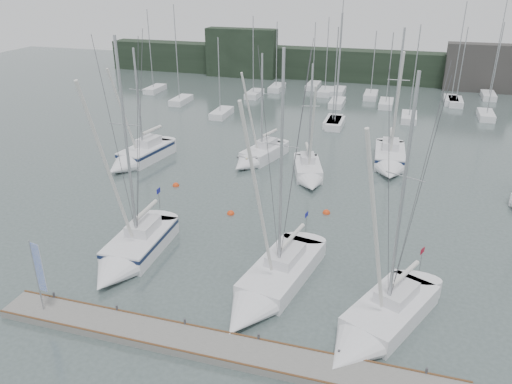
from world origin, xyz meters
TOP-DOWN VIEW (x-y plane):
  - ground at (0.00, 0.00)m, footprint 160.00×160.00m
  - dock at (0.00, -5.00)m, footprint 24.00×2.00m
  - far_treeline at (0.00, 62.00)m, footprint 90.00×4.00m
  - far_building_left at (-20.00, 60.00)m, footprint 12.00×3.00m
  - far_building_right at (18.00, 60.00)m, footprint 10.00×3.00m
  - mast_forest at (3.78, 46.12)m, footprint 60.57×25.00m
  - sailboat_near_left at (-8.12, 0.97)m, footprint 3.11×8.87m
  - sailboat_near_center at (1.27, -0.05)m, footprint 4.70×10.35m
  - sailboat_near_right at (7.43, -1.67)m, footprint 6.16×9.02m
  - sailboat_mid_a at (-16.41, 16.89)m, footprint 4.07×8.69m
  - sailboat_mid_b at (-5.53, 20.49)m, footprint 4.43×7.83m
  - sailboat_mid_c at (0.23, 17.74)m, footprint 4.08×7.18m
  - sailboat_mid_d at (6.94, 22.92)m, footprint 3.26×8.53m
  - buoy_a at (-4.21, 9.36)m, footprint 0.57×0.57m
  - buoy_b at (2.83, 11.62)m, footprint 0.59×0.59m
  - buoy_c at (-10.58, 13.11)m, footprint 0.58×0.58m
  - dock_banner at (-9.63, -5.20)m, footprint 0.65×0.17m
  - seagull at (0.44, -0.84)m, footprint 0.96×0.44m

SIDE VIEW (x-z plane):
  - ground at x=0.00m, z-range 0.00..0.00m
  - buoy_a at x=-4.21m, z-range -0.29..0.29m
  - buoy_b at x=2.83m, z-range -0.29..0.29m
  - buoy_c at x=-10.58m, z-range -0.29..0.29m
  - dock at x=0.00m, z-range 0.00..0.40m
  - mast_forest at x=3.78m, z-range -6.94..7.88m
  - sailboat_near_center at x=1.27m, z-range -6.89..7.90m
  - sailboat_near_right at x=7.43m, z-range -6.62..7.68m
  - sailboat_mid_c at x=0.23m, z-range -4.84..5.92m
  - sailboat_mid_b at x=-5.53m, z-range -4.96..6.06m
  - sailboat_near_left at x=-8.12m, z-range -6.86..8.07m
  - sailboat_mid_d at x=6.94m, z-range -6.11..7.40m
  - sailboat_mid_a at x=-16.41m, z-range -5.17..6.47m
  - far_treeline at x=0.00m, z-range 0.00..5.00m
  - dock_banner at x=-9.63m, z-range 0.79..5.09m
  - far_building_right at x=18.00m, z-range 0.00..7.00m
  - far_building_left at x=-20.00m, z-range 0.00..8.00m
  - seagull at x=0.44m, z-range 8.65..8.84m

